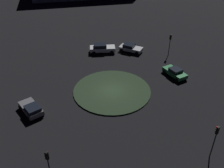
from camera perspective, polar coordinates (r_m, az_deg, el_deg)
The scene contains 9 objects.
ground_plane at distance 37.11m, azimuth 0.00°, elevation -1.59°, with size 118.84×118.84×0.00m, color black.
roundabout_island at distance 37.06m, azimuth 0.00°, elevation -1.47°, with size 11.08×11.08×0.18m, color #263823.
car_silver at distance 47.88m, azimuth 4.09°, elevation 7.96°, with size 3.57×4.54×1.44m.
car_grey at distance 34.36m, azimuth -17.39°, elevation -5.17°, with size 2.15×3.85×1.35m.
car_white at distance 47.49m, azimuth -2.22°, elevation 7.91°, with size 4.81×3.97×1.63m.
car_green at distance 41.38m, azimuth 13.69°, elevation 2.55°, with size 2.37×4.17×1.36m.
traffic_light_south at distance 27.82m, azimuth 21.85°, elevation -10.62°, with size 0.31×0.36×4.29m.
traffic_light_southwest at distance 24.76m, azimuth -13.92°, elevation -16.11°, with size 0.40×0.37×4.01m.
traffic_light_east at distance 46.65m, azimuth 12.67°, elevation 9.27°, with size 0.38×0.34×3.92m.
Camera 1 is at (-18.17, -24.33, 21.34)m, focal length 41.49 mm.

